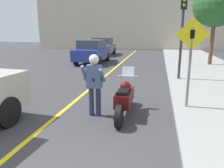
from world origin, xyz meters
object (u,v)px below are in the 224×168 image
(person_biker, at_px, (94,79))
(crossing_sign, at_px, (191,55))
(parked_car_blue, at_px, (92,51))
(parked_car_grey, at_px, (103,46))
(motorcycle, at_px, (125,98))
(street_tree, at_px, (216,5))
(traffic_light, at_px, (183,20))

(person_biker, bearing_deg, crossing_sign, 21.32)
(parked_car_blue, height_order, parked_car_grey, same)
(crossing_sign, relative_size, parked_car_blue, 0.61)
(motorcycle, xyz_separation_m, parked_car_blue, (-3.90, 9.69, 0.36))
(motorcycle, relative_size, street_tree, 0.44)
(crossing_sign, height_order, street_tree, street_tree)
(street_tree, distance_m, parked_car_blue, 8.74)
(person_biker, distance_m, parked_car_blue, 10.40)
(street_tree, xyz_separation_m, parked_car_grey, (-8.77, 5.16, -3.09))
(person_biker, height_order, street_tree, street_tree)
(traffic_light, distance_m, street_tree, 5.81)
(street_tree, bearing_deg, traffic_light, -115.19)
(crossing_sign, bearing_deg, street_tree, 74.69)
(motorcycle, bearing_deg, crossing_sign, 23.39)
(crossing_sign, bearing_deg, traffic_light, 88.66)
(crossing_sign, xyz_separation_m, street_tree, (2.52, 9.21, 2.28))
(parked_car_blue, bearing_deg, traffic_light, -40.33)
(person_biker, bearing_deg, parked_car_grey, 103.52)
(parked_car_blue, relative_size, parked_car_grey, 1.00)
(street_tree, relative_size, parked_car_grey, 1.26)
(traffic_light, xyz_separation_m, street_tree, (2.43, 5.16, 1.14))
(person_biker, xyz_separation_m, parked_car_blue, (-3.10, 9.93, -0.19))
(motorcycle, height_order, parked_car_grey, parked_car_grey)
(crossing_sign, height_order, traffic_light, traffic_light)
(traffic_light, bearing_deg, parked_car_blue, 139.67)
(crossing_sign, xyz_separation_m, traffic_light, (0.09, 4.05, 1.15))
(traffic_light, bearing_deg, parked_car_grey, 121.59)
(motorcycle, xyz_separation_m, crossing_sign, (1.76, 0.76, 1.16))
(motorcycle, xyz_separation_m, parked_car_grey, (-4.49, 15.13, 0.36))
(traffic_light, xyz_separation_m, parked_car_blue, (-5.75, 4.88, -1.95))
(motorcycle, xyz_separation_m, traffic_light, (1.85, 4.81, 2.31))
(traffic_light, xyz_separation_m, parked_car_grey, (-6.34, 10.32, -1.95))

